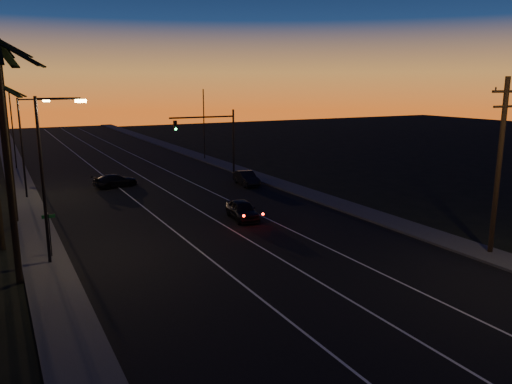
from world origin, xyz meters
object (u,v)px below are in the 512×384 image
lead_car (242,210)px  right_car (246,178)px  signal_mast (213,132)px  utility_pole (499,163)px  cross_car (115,180)px

lead_car → right_car: size_ratio=1.12×
signal_mast → right_car: 6.94m
utility_pole → lead_car: bearing=124.4°
utility_pole → cross_car: bearing=116.6°
signal_mast → lead_car: 17.66m
utility_pole → signal_mast: 30.33m
utility_pole → cross_car: size_ratio=2.21×
signal_mast → right_car: (1.10, -5.49, -4.10)m
lead_car → utility_pole: bearing=-55.6°
cross_car → utility_pole: bearing=-63.4°
lead_car → right_car: 12.49m
lead_car → right_car: bearing=61.9°
right_car → cross_car: 12.47m
signal_mast → cross_car: (-10.30, -0.45, -4.16)m
right_car → cross_car: (-11.41, 5.04, -0.06)m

